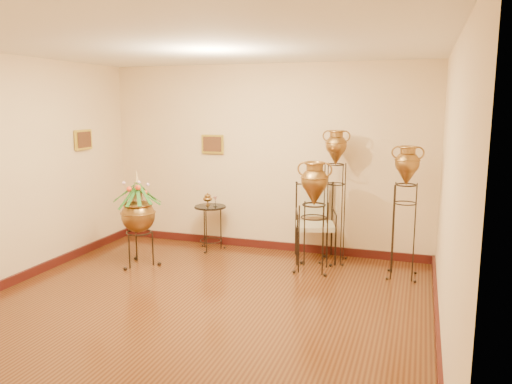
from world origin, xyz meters
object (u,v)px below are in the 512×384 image
(amphora_mid, at_px, (405,211))
(planter_urn, at_px, (138,212))
(amphora_tall, at_px, (335,195))
(armchair, at_px, (315,223))
(side_table, at_px, (210,227))

(amphora_mid, height_order, planter_urn, amphora_mid)
(planter_urn, bearing_deg, amphora_mid, 10.60)
(amphora_tall, height_order, amphora_mid, amphora_tall)
(amphora_tall, bearing_deg, amphora_mid, -20.36)
(armchair, xyz_separation_m, side_table, (-1.63, 0.00, -0.19))
(amphora_mid, xyz_separation_m, armchair, (-1.22, 0.35, -0.33))
(amphora_tall, bearing_deg, armchair, 180.00)
(planter_urn, relative_size, side_table, 1.57)
(amphora_tall, distance_m, planter_urn, 2.73)
(armchair, bearing_deg, planter_urn, -172.33)
(amphora_mid, distance_m, armchair, 1.31)
(planter_urn, bearing_deg, side_table, 57.87)
(amphora_tall, distance_m, armchair, 0.50)
(amphora_mid, bearing_deg, side_table, 172.90)
(amphora_tall, relative_size, side_table, 2.18)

